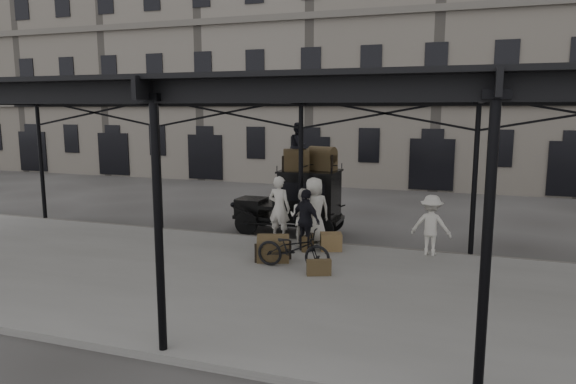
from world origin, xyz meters
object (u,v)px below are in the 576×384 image
at_px(bicycle, 293,248).
at_px(steamer_trunk_platform, 273,250).
at_px(porter_left, 279,208).
at_px(porter_official, 306,220).
at_px(taxi, 301,199).
at_px(steamer_trunk_roof_near, 296,162).

xyz_separation_m(bicycle, steamer_trunk_platform, (-0.70, 0.40, -0.20)).
relative_size(porter_left, steamer_trunk_platform, 2.36).
bearing_deg(porter_official, porter_left, -10.06).
height_order(porter_official, bicycle, porter_official).
distance_m(porter_left, bicycle, 2.97).
bearing_deg(porter_left, steamer_trunk_platform, 115.33).
distance_m(porter_left, steamer_trunk_platform, 2.40).
xyz_separation_m(taxi, porter_left, (-0.23, -1.47, -0.06)).
bearing_deg(steamer_trunk_platform, taxi, 78.10).
height_order(bicycle, steamer_trunk_platform, bicycle).
xyz_separation_m(taxi, steamer_trunk_platform, (0.39, -3.69, -0.74)).
bearing_deg(porter_left, porter_official, 149.72).
bearing_deg(taxi, steamer_trunk_roof_near, -108.07).
bearing_deg(porter_official, steamer_trunk_roof_near, -35.42).
bearing_deg(steamer_trunk_platform, porter_left, 87.73).
bearing_deg(bicycle, steamer_trunk_roof_near, 17.86).
distance_m(bicycle, steamer_trunk_roof_near, 4.40).
bearing_deg(steamer_trunk_platform, porter_official, 48.68).
height_order(porter_official, steamer_trunk_platform, porter_official).
xyz_separation_m(steamer_trunk_roof_near, steamer_trunk_platform, (0.47, -3.44, -2.02)).
distance_m(bicycle, steamer_trunk_platform, 0.83).
height_order(bicycle, steamer_trunk_roof_near, steamer_trunk_roof_near).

